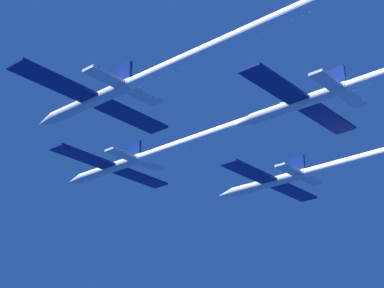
# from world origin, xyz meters

# --- Properties ---
(jet_lead) EXTENTS (15.02, 49.21, 2.49)m
(jet_lead) POSITION_xyz_m (0.54, -14.85, 0.73)
(jet_lead) COLOR silver
(jet_left_wing) EXTENTS (15.02, 56.12, 2.49)m
(jet_left_wing) POSITION_xyz_m (-12.59, -30.10, -0.45)
(jet_left_wing) COLOR silver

